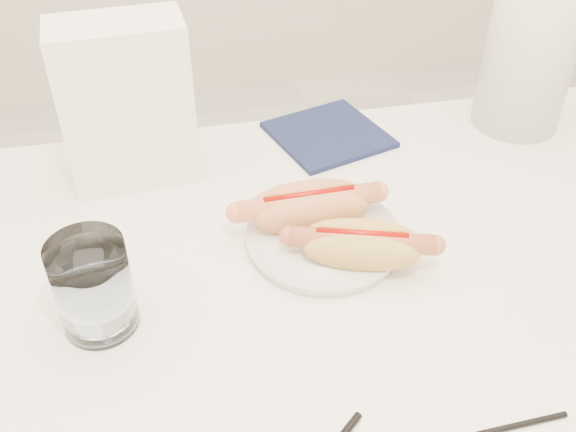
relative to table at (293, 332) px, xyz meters
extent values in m
cube|color=white|center=(0.00, 0.00, 0.04)|extent=(1.20, 0.80, 0.04)
cylinder|color=silver|center=(0.54, 0.34, -0.34)|extent=(0.04, 0.04, 0.71)
cylinder|color=white|center=(0.06, 0.08, 0.07)|extent=(0.24, 0.24, 0.02)
ellipsoid|color=#DC8E58|center=(0.04, 0.10, 0.10)|extent=(0.15, 0.04, 0.05)
ellipsoid|color=#DC8E58|center=(0.04, 0.13, 0.10)|extent=(0.15, 0.04, 0.05)
ellipsoid|color=#DC8E58|center=(0.04, 0.11, 0.09)|extent=(0.13, 0.06, 0.03)
cylinder|color=#E68051|center=(0.04, 0.11, 0.11)|extent=(0.18, 0.03, 0.03)
cylinder|color=#990A05|center=(0.04, 0.11, 0.12)|extent=(0.12, 0.01, 0.01)
ellipsoid|color=#D6A953|center=(0.08, 0.02, 0.10)|extent=(0.14, 0.07, 0.05)
ellipsoid|color=#D6A953|center=(0.09, 0.04, 0.10)|extent=(0.14, 0.07, 0.05)
ellipsoid|color=#D6A953|center=(0.09, 0.03, 0.09)|extent=(0.13, 0.09, 0.03)
cylinder|color=#BF6043|center=(0.09, 0.03, 0.10)|extent=(0.17, 0.08, 0.03)
cylinder|color=#990A05|center=(0.09, 0.03, 0.11)|extent=(0.10, 0.04, 0.01)
cylinder|color=white|center=(-0.21, 0.01, 0.12)|extent=(0.08, 0.08, 0.11)
cube|color=white|center=(-0.17, 0.29, 0.17)|extent=(0.18, 0.11, 0.23)
cube|color=#131B3B|center=(0.13, 0.33, 0.06)|extent=(0.20, 0.20, 0.01)
cylinder|color=silver|center=(0.43, 0.31, 0.21)|extent=(0.18, 0.18, 0.30)
camera|label=1|loc=(-0.11, -0.50, 0.59)|focal=40.11mm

